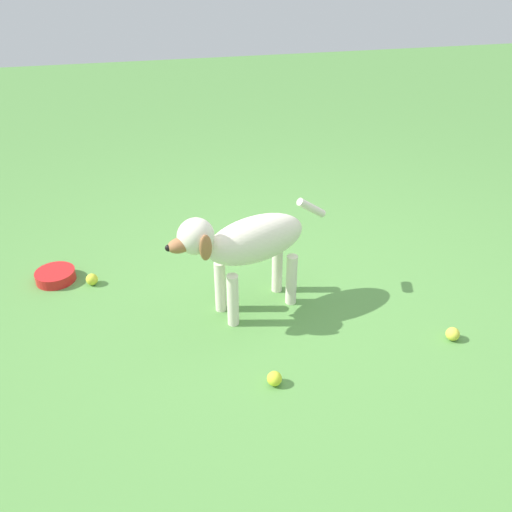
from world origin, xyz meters
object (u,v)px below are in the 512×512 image
(water_bowl, at_px, (55,276))
(dog, at_px, (247,243))
(tennis_ball_1, at_px, (274,379))
(tennis_ball_2, at_px, (453,334))
(tennis_ball_0, at_px, (92,279))

(water_bowl, bearing_deg, dog, 151.98)
(tennis_ball_1, distance_m, tennis_ball_2, 0.92)
(tennis_ball_1, bearing_deg, tennis_ball_0, -52.02)
(tennis_ball_1, relative_size, water_bowl, 0.30)
(tennis_ball_2, distance_m, water_bowl, 2.15)
(dog, bearing_deg, water_bowl, -44.59)
(tennis_ball_0, relative_size, tennis_ball_2, 1.00)
(tennis_ball_0, bearing_deg, tennis_ball_1, 127.98)
(dog, height_order, tennis_ball_1, dog)
(tennis_ball_1, bearing_deg, water_bowl, -48.05)
(tennis_ball_1, distance_m, water_bowl, 1.47)
(dog, height_order, tennis_ball_2, dog)
(tennis_ball_0, relative_size, water_bowl, 0.30)
(water_bowl, bearing_deg, tennis_ball_2, 151.90)
(tennis_ball_2, bearing_deg, dog, -28.18)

